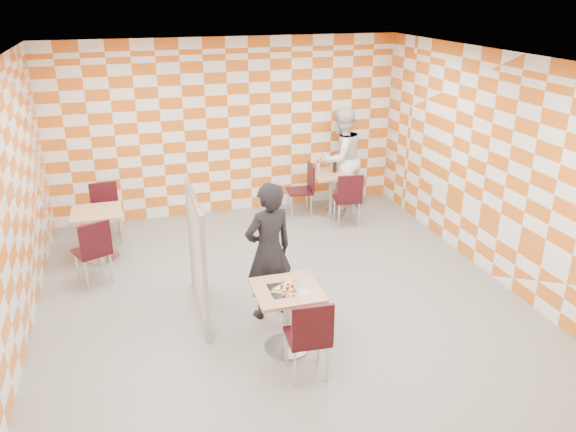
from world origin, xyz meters
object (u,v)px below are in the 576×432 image
at_px(main_table, 287,308).
at_px(man_white, 341,159).
at_px(chair_second_side, 305,186).
at_px(sport_bottle, 318,167).
at_px(soda_bottle, 335,167).
at_px(partition, 197,255).
at_px(empty_table, 98,227).
at_px(chair_main_front, 310,334).
at_px(chair_empty_near, 94,248).
at_px(chair_empty_far, 106,208).
at_px(chair_second_front, 349,196).
at_px(man_dark, 269,251).
at_px(second_table, 331,186).

relative_size(main_table, man_white, 0.41).
bearing_deg(chair_second_side, sport_bottle, 18.49).
bearing_deg(soda_bottle, partition, -135.70).
bearing_deg(main_table, empty_table, 124.48).
relative_size(chair_main_front, man_white, 0.50).
bearing_deg(chair_main_front, soda_bottle, 66.39).
xyz_separation_m(chair_empty_near, partition, (1.23, -1.12, 0.25)).
bearing_deg(chair_empty_far, chair_second_front, -8.11).
distance_m(man_dark, sport_bottle, 3.49).
relative_size(empty_table, chair_second_side, 0.81).
xyz_separation_m(empty_table, chair_second_side, (3.41, 0.79, 0.04)).
relative_size(second_table, chair_empty_far, 0.81).
relative_size(second_table, soda_bottle, 3.26).
distance_m(main_table, second_table, 4.11).
relative_size(partition, man_dark, 0.91).
bearing_deg(man_white, second_table, 20.25).
height_order(man_dark, sport_bottle, man_dark).
bearing_deg(man_dark, chair_main_front, 77.63).
relative_size(sport_bottle, soda_bottle, 0.87).
bearing_deg(empty_table, soda_bottle, 10.92).
bearing_deg(sport_bottle, empty_table, -166.49).
relative_size(chair_empty_far, soda_bottle, 4.02).
height_order(partition, sport_bottle, partition).
xyz_separation_m(chair_empty_far, man_dark, (1.90, -2.84, 0.31)).
bearing_deg(soda_bottle, chair_empty_far, -178.58).
height_order(second_table, man_dark, man_dark).
height_order(chair_empty_far, soda_bottle, soda_bottle).
xyz_separation_m(chair_empty_far, partition, (1.09, -2.59, 0.25)).
bearing_deg(man_white, chair_second_front, 57.49).
distance_m(chair_empty_near, sport_bottle, 4.08).
bearing_deg(chair_second_front, second_table, 96.89).
height_order(chair_second_front, partition, partition).
distance_m(chair_empty_near, soda_bottle, 4.29).
xyz_separation_m(chair_main_front, sport_bottle, (1.59, 4.38, 0.29)).
distance_m(chair_empty_far, man_dark, 3.44).
xyz_separation_m(main_table, empty_table, (-2.01, 2.92, 0.00)).
relative_size(man_white, soda_bottle, 7.99).
xyz_separation_m(man_dark, sport_bottle, (1.67, 3.06, -0.01)).
height_order(chair_empty_near, chair_empty_far, same).
bearing_deg(chair_empty_far, chair_second_side, 2.25).
bearing_deg(man_dark, man_white, -139.74).
xyz_separation_m(empty_table, partition, (1.19, -1.92, 0.28)).
bearing_deg(chair_second_front, chair_empty_far, 171.89).
relative_size(chair_second_front, partition, 0.60).
distance_m(chair_empty_far, soda_bottle, 3.86).
relative_size(chair_second_front, man_dark, 0.54).
xyz_separation_m(second_table, chair_empty_near, (-3.91, -1.54, 0.04)).
relative_size(chair_empty_far, man_dark, 0.54).
bearing_deg(man_dark, partition, -33.28).
bearing_deg(partition, chair_main_front, -60.75).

